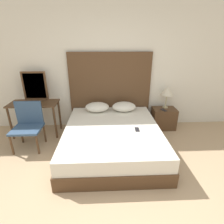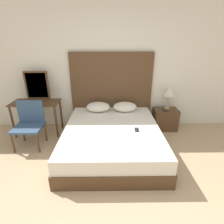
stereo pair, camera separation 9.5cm
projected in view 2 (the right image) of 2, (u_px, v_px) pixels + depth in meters
name	position (u px, v px, depth m)	size (l,w,h in m)	color
wall_back	(112.00, 68.00, 3.84)	(10.00, 0.06, 2.70)	silver
bed	(112.00, 138.00, 3.24)	(1.72, 2.01, 0.47)	#4C331E
headboard	(111.00, 91.00, 3.96)	(1.81, 0.05, 1.70)	#4C331E
pillow_left	(98.00, 107.00, 3.82)	(0.51, 0.38, 0.20)	silver
pillow_right	(125.00, 107.00, 3.82)	(0.51, 0.38, 0.20)	silver
phone_on_bed	(137.00, 130.00, 3.04)	(0.08, 0.15, 0.01)	#232328
nightstand	(165.00, 119.00, 4.00)	(0.52, 0.36, 0.48)	#4C331E
table_lamp	(169.00, 92.00, 3.83)	(0.28, 0.28, 0.50)	tan
phone_on_nightstand	(165.00, 111.00, 3.83)	(0.12, 0.17, 0.01)	black
vanity_desk	(36.00, 107.00, 3.71)	(0.98, 0.49, 0.72)	#4C331E
vanity_mirror	(37.00, 85.00, 3.74)	(0.50, 0.03, 0.61)	#4C331E
chair	(29.00, 122.00, 3.31)	(0.51, 0.46, 0.87)	#334C6B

